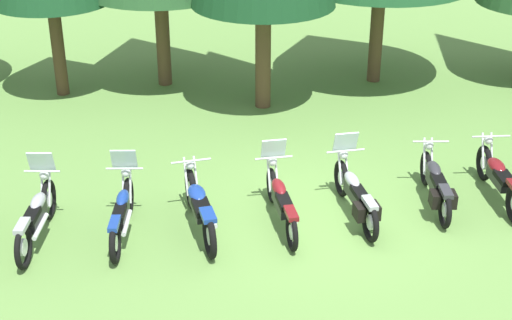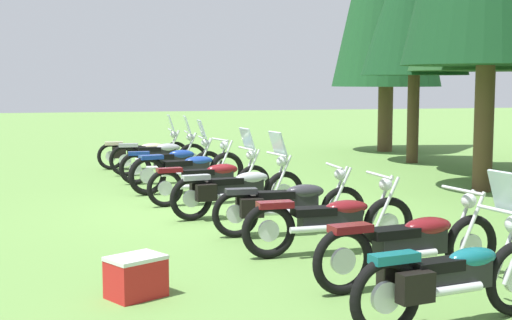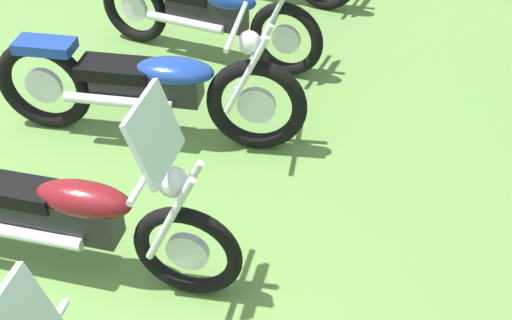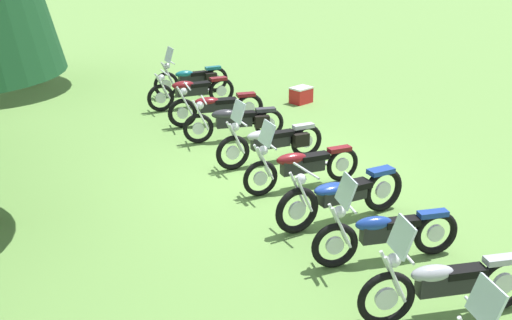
% 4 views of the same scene
% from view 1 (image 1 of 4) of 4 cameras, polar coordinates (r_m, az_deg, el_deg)
% --- Properties ---
extents(ground_plane, '(80.00, 80.00, 0.00)m').
position_cam_1_polar(ground_plane, '(13.74, 4.75, -4.27)').
color(ground_plane, '#608C42').
extents(motorcycle_1, '(0.62, 2.28, 1.37)m').
position_cam_1_polar(motorcycle_1, '(13.32, -16.13, -3.98)').
color(motorcycle_1, black).
rests_on(motorcycle_1, ground_plane).
extents(motorcycle_2, '(0.65, 2.23, 1.35)m').
position_cam_1_polar(motorcycle_2, '(13.14, -10.01, -3.83)').
color(motorcycle_2, black).
rests_on(motorcycle_2, ground_plane).
extents(motorcycle_3, '(0.83, 2.39, 1.03)m').
position_cam_1_polar(motorcycle_3, '(13.11, -4.25, -3.50)').
color(motorcycle_3, black).
rests_on(motorcycle_3, ground_plane).
extents(motorcycle_4, '(0.68, 2.31, 1.34)m').
position_cam_1_polar(motorcycle_4, '(13.30, 1.89, -2.98)').
color(motorcycle_4, black).
rests_on(motorcycle_4, ground_plane).
extents(motorcycle_5, '(0.80, 2.31, 1.36)m').
position_cam_1_polar(motorcycle_5, '(13.58, 7.51, -2.55)').
color(motorcycle_5, black).
rests_on(motorcycle_5, ground_plane).
extents(motorcycle_6, '(0.68, 2.26, 0.99)m').
position_cam_1_polar(motorcycle_6, '(14.23, 13.36, -1.75)').
color(motorcycle_6, black).
rests_on(motorcycle_6, ground_plane).
extents(motorcycle_7, '(0.73, 2.32, 1.00)m').
position_cam_1_polar(motorcycle_7, '(14.77, 17.79, -1.26)').
color(motorcycle_7, black).
rests_on(motorcycle_7, ground_plane).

